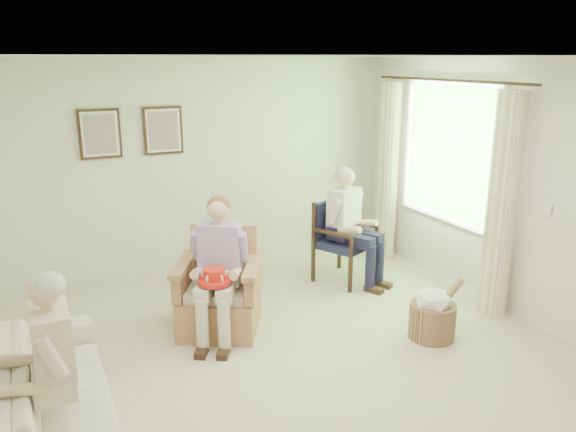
# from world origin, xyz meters

# --- Properties ---
(floor) EXTENTS (5.50, 5.50, 0.00)m
(floor) POSITION_xyz_m (0.00, 0.00, 0.00)
(floor) COLOR beige
(floor) RESTS_ON ground
(back_wall) EXTENTS (5.00, 0.04, 2.60)m
(back_wall) POSITION_xyz_m (0.00, 2.75, 1.30)
(back_wall) COLOR silver
(back_wall) RESTS_ON ground
(right_wall) EXTENTS (0.04, 5.50, 2.60)m
(right_wall) POSITION_xyz_m (2.50, 0.00, 1.30)
(right_wall) COLOR silver
(right_wall) RESTS_ON ground
(ceiling) EXTENTS (5.00, 5.50, 0.02)m
(ceiling) POSITION_xyz_m (0.00, 0.00, 2.60)
(ceiling) COLOR white
(ceiling) RESTS_ON back_wall
(window) EXTENTS (0.13, 2.50, 1.63)m
(window) POSITION_xyz_m (2.46, 1.20, 1.58)
(window) COLOR #2D6B23
(window) RESTS_ON right_wall
(curtain_left) EXTENTS (0.34, 0.34, 2.30)m
(curtain_left) POSITION_xyz_m (2.33, 0.22, 1.15)
(curtain_left) COLOR #FFF6C7
(curtain_left) RESTS_ON ground
(curtain_right) EXTENTS (0.34, 0.34, 2.30)m
(curtain_right) POSITION_xyz_m (2.33, 2.18, 1.15)
(curtain_right) COLOR #FFF6C7
(curtain_right) RESTS_ON ground
(framed_print_left) EXTENTS (0.45, 0.05, 0.55)m
(framed_print_left) POSITION_xyz_m (-1.15, 2.71, 1.78)
(framed_print_left) COLOR #382114
(framed_print_left) RESTS_ON back_wall
(framed_print_right) EXTENTS (0.45, 0.05, 0.55)m
(framed_print_right) POSITION_xyz_m (-0.45, 2.71, 1.78)
(framed_print_right) COLOR #382114
(framed_print_right) RESTS_ON back_wall
(wicker_armchair) EXTENTS (0.77, 0.76, 0.98)m
(wicker_armchair) POSITION_xyz_m (-0.37, 1.11, 0.31)
(wicker_armchair) COLOR #B27B54
(wicker_armchair) RESTS_ON ground
(wood_armchair) EXTENTS (0.61, 0.58, 0.95)m
(wood_armchair) POSITION_xyz_m (1.40, 1.74, 0.52)
(wood_armchair) COLOR black
(wood_armchair) RESTS_ON ground
(sofa) EXTENTS (2.00, 0.78, 0.58)m
(sofa) POSITION_xyz_m (-1.95, 0.11, 0.29)
(sofa) COLOR silver
(sofa) RESTS_ON ground
(person_wicker) EXTENTS (0.40, 0.63, 1.32)m
(person_wicker) POSITION_xyz_m (-0.37, 0.98, 0.77)
(person_wicker) COLOR beige
(person_wicker) RESTS_ON ground
(person_dark) EXTENTS (0.40, 0.62, 1.35)m
(person_dark) POSITION_xyz_m (1.40, 1.59, 0.79)
(person_dark) COLOR #1B1835
(person_dark) RESTS_ON ground
(person_sofa) EXTENTS (0.42, 0.62, 1.25)m
(person_sofa) POSITION_xyz_m (-1.95, -0.14, 0.71)
(person_sofa) COLOR beige
(person_sofa) RESTS_ON ground
(red_hat) EXTENTS (0.30, 0.30, 0.14)m
(red_hat) POSITION_xyz_m (-0.50, 0.80, 0.67)
(red_hat) COLOR red
(red_hat) RESTS_ON person_wicker
(hatbox) EXTENTS (0.53, 0.53, 0.65)m
(hatbox) POSITION_xyz_m (1.40, 0.05, 0.25)
(hatbox) COLOR #AB795D
(hatbox) RESTS_ON ground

